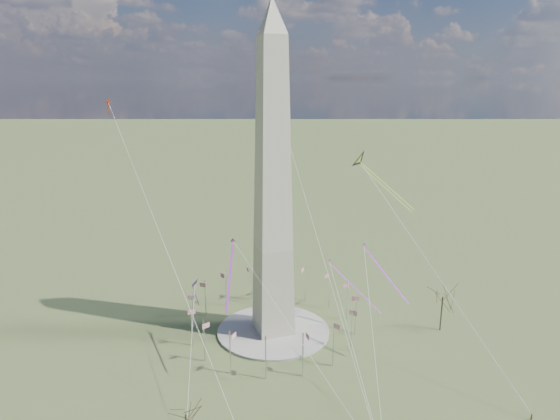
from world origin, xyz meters
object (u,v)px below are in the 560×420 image
object	(u,v)px
person_east	(531,417)
kite_delta_black	(362,163)
washington_monument	(273,186)
tree_near	(443,294)

from	to	relation	value
person_east	kite_delta_black	distance (m)	83.51
washington_monument	kite_delta_black	bearing A→B (deg)	5.81
kite_delta_black	washington_monument	bearing A→B (deg)	-30.36
tree_near	person_east	distance (m)	46.46
tree_near	kite_delta_black	size ratio (longest dim) A/B	0.88
kite_delta_black	person_east	bearing A→B (deg)	66.19
washington_monument	kite_delta_black	size ratio (longest dim) A/B	5.02
washington_monument	kite_delta_black	world-z (taller)	washington_monument
tree_near	kite_delta_black	bearing A→B (deg)	136.79
person_east	kite_delta_black	bearing A→B (deg)	-82.46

